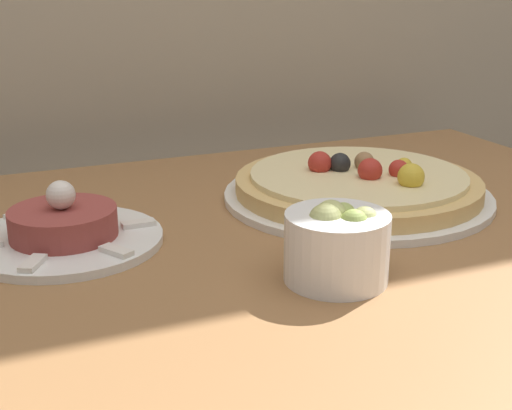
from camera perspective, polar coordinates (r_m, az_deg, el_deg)
dining_table at (r=0.90m, az=4.44°, el=-9.50°), size 1.04×0.84×0.77m
pizza_plate at (r=0.98m, az=8.16°, el=1.51°), size 0.37×0.37×0.07m
tartare_plate at (r=0.85m, az=-15.11°, el=-1.96°), size 0.22×0.22×0.08m
small_bowl at (r=0.72m, az=6.50°, el=-3.05°), size 0.11×0.11×0.08m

